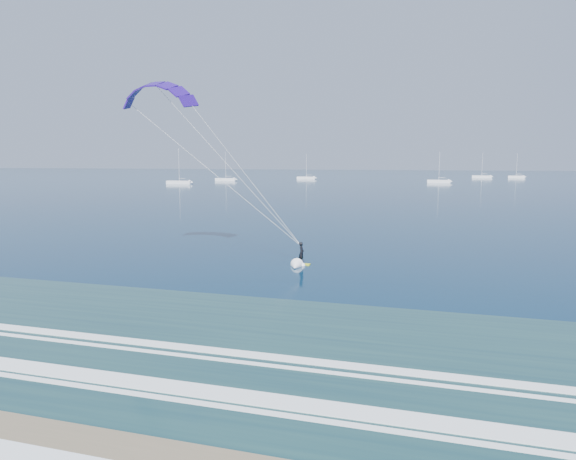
% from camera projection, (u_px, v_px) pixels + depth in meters
% --- Properties ---
extents(ground, '(900.00, 900.00, 0.00)m').
position_uv_depth(ground, '(25.00, 458.00, 15.31)').
color(ground, '#072744').
rests_on(ground, ground).
extents(kitesurfer_rig, '(17.51, 4.24, 16.50)m').
position_uv_depth(kitesurfer_rig, '(224.00, 161.00, 43.08)').
color(kitesurfer_rig, '#B5C817').
rests_on(kitesurfer_rig, ground).
extents(sailboat_0, '(9.72, 2.40, 13.08)m').
position_uv_depth(sailboat_0, '(179.00, 182.00, 189.95)').
color(sailboat_0, white).
rests_on(sailboat_0, ground).
extents(sailboat_1, '(9.03, 2.40, 12.35)m').
position_uv_depth(sailboat_1, '(226.00, 179.00, 217.35)').
color(sailboat_1, white).
rests_on(sailboat_1, ground).
extents(sailboat_2, '(8.57, 2.40, 11.57)m').
position_uv_depth(sailboat_2, '(306.00, 178.00, 236.42)').
color(sailboat_2, white).
rests_on(sailboat_2, ground).
extents(sailboat_3, '(8.63, 2.40, 11.99)m').
position_uv_depth(sailboat_3, '(439.00, 181.00, 198.70)').
color(sailboat_3, white).
rests_on(sailboat_3, ground).
extents(sailboat_4, '(9.24, 2.40, 12.50)m').
position_uv_depth(sailboat_4, '(482.00, 177.00, 254.10)').
color(sailboat_4, white).
rests_on(sailboat_4, ground).
extents(sailboat_7, '(7.66, 2.40, 11.95)m').
position_uv_depth(sailboat_7, '(516.00, 177.00, 251.39)').
color(sailboat_7, white).
rests_on(sailboat_7, ground).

